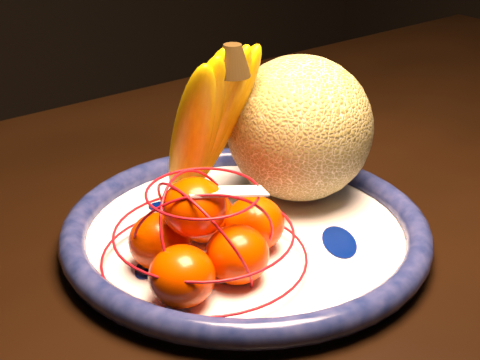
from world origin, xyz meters
TOP-DOWN VIEW (x-y plane):
  - dining_table at (-0.12, -0.02)m, footprint 1.65×1.03m
  - fruit_bowl at (-0.35, -0.05)m, footprint 0.38×0.38m
  - cantaloupe at (-0.25, -0.02)m, footprint 0.16×0.16m
  - banana_bunch at (-0.36, 0.01)m, footprint 0.13×0.13m
  - mandarin_bag at (-0.42, -0.08)m, footprint 0.23×0.23m
  - price_tag at (-0.41, -0.10)m, footprint 0.08×0.05m

SIDE VIEW (x-z plane):
  - dining_table at x=-0.12m, z-range 0.32..1.12m
  - fruit_bowl at x=-0.35m, z-range 0.80..0.84m
  - mandarin_bag at x=-0.42m, z-range 0.79..0.91m
  - cantaloupe at x=-0.25m, z-range 0.82..0.98m
  - price_tag at x=-0.41m, z-range 0.90..0.91m
  - banana_bunch at x=-0.36m, z-range 0.82..1.03m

